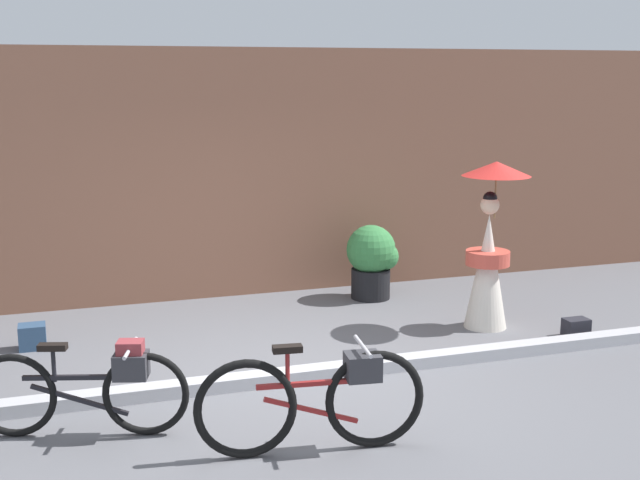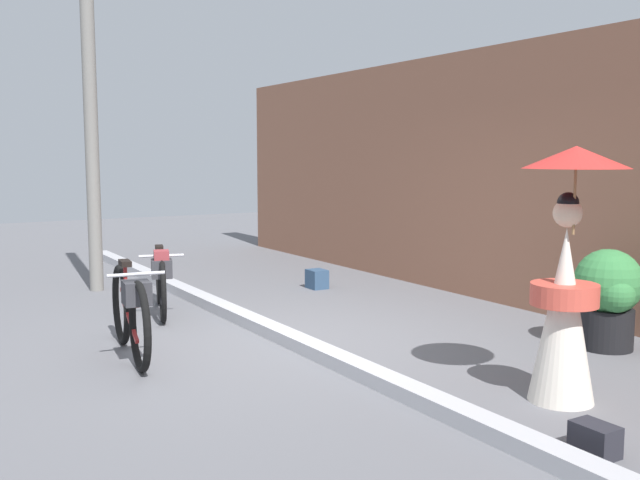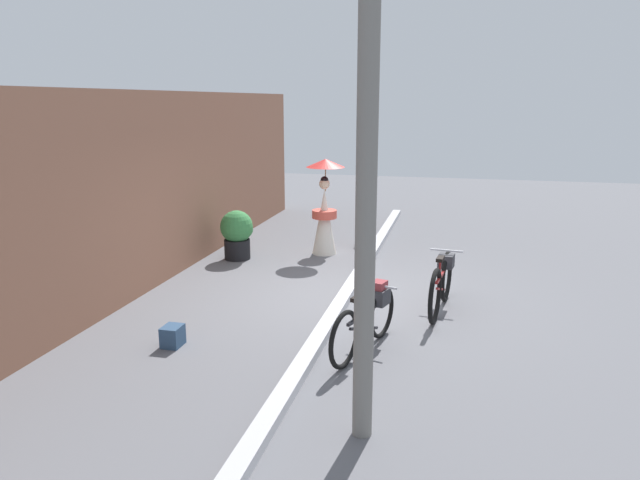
{
  "view_description": "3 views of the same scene",
  "coord_description": "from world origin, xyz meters",
  "px_view_note": "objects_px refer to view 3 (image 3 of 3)",
  "views": [
    {
      "loc": [
        -2.06,
        -6.98,
        2.83
      ],
      "look_at": [
        0.4,
        0.52,
        1.22
      ],
      "focal_mm": 46.22,
      "sensor_mm": 36.0,
      "label": 1
    },
    {
      "loc": [
        6.02,
        -3.26,
        1.81
      ],
      "look_at": [
        -0.25,
        0.53,
        0.95
      ],
      "focal_mm": 40.48,
      "sensor_mm": 36.0,
      "label": 2
    },
    {
      "loc": [
        -8.58,
        -1.65,
        2.99
      ],
      "look_at": [
        -0.18,
        0.38,
        0.93
      ],
      "focal_mm": 33.08,
      "sensor_mm": 36.0,
      "label": 3
    }
  ],
  "objects_px": {
    "bicycle_near_officer": "(442,282)",
    "utility_pole": "(367,174)",
    "person_with_parasol": "(325,208)",
    "backpack_spare": "(173,336)",
    "backpack_on_pavement": "(361,241)",
    "bicycle_far_side": "(367,317)",
    "potted_plant_by_door": "(238,233)"
  },
  "relations": [
    {
      "from": "bicycle_near_officer",
      "to": "utility_pole",
      "type": "distance_m",
      "value": 4.06
    },
    {
      "from": "person_with_parasol",
      "to": "backpack_spare",
      "type": "bearing_deg",
      "value": 170.74
    },
    {
      "from": "backpack_on_pavement",
      "to": "backpack_spare",
      "type": "distance_m",
      "value": 5.82
    },
    {
      "from": "bicycle_far_side",
      "to": "backpack_on_pavement",
      "type": "height_order",
      "value": "bicycle_far_side"
    },
    {
      "from": "person_with_parasol",
      "to": "backpack_spare",
      "type": "distance_m",
      "value": 5.01
    },
    {
      "from": "person_with_parasol",
      "to": "utility_pole",
      "type": "xyz_separation_m",
      "value": [
        -6.29,
        -1.83,
        1.48
      ]
    },
    {
      "from": "bicycle_near_officer",
      "to": "backpack_on_pavement",
      "type": "bearing_deg",
      "value": 26.61
    },
    {
      "from": "backpack_spare",
      "to": "potted_plant_by_door",
      "type": "bearing_deg",
      "value": 10.17
    },
    {
      "from": "bicycle_far_side",
      "to": "backpack_on_pavement",
      "type": "bearing_deg",
      "value": 10.49
    },
    {
      "from": "person_with_parasol",
      "to": "backpack_spare",
      "type": "relative_size",
      "value": 6.89
    },
    {
      "from": "person_with_parasol",
      "to": "backpack_spare",
      "type": "height_order",
      "value": "person_with_parasol"
    },
    {
      "from": "bicycle_near_officer",
      "to": "backpack_spare",
      "type": "height_order",
      "value": "bicycle_near_officer"
    },
    {
      "from": "bicycle_near_officer",
      "to": "potted_plant_by_door",
      "type": "xyz_separation_m",
      "value": [
        2.0,
        3.92,
        0.09
      ]
    },
    {
      "from": "bicycle_near_officer",
      "to": "backpack_spare",
      "type": "relative_size",
      "value": 6.44
    },
    {
      "from": "bicycle_near_officer",
      "to": "backpack_spare",
      "type": "xyz_separation_m",
      "value": [
        -2.09,
        3.19,
        -0.29
      ]
    },
    {
      "from": "bicycle_far_side",
      "to": "backpack_on_pavement",
      "type": "xyz_separation_m",
      "value": [
        5.16,
        0.96,
        -0.31
      ]
    },
    {
      "from": "bicycle_far_side",
      "to": "utility_pole",
      "type": "xyz_separation_m",
      "value": [
        -1.9,
        -0.26,
        1.99
      ]
    },
    {
      "from": "potted_plant_by_door",
      "to": "backpack_on_pavement",
      "type": "relative_size",
      "value": 3.51
    },
    {
      "from": "person_with_parasol",
      "to": "potted_plant_by_door",
      "type": "distance_m",
      "value": 1.77
    },
    {
      "from": "person_with_parasol",
      "to": "utility_pole",
      "type": "relative_size",
      "value": 0.39
    },
    {
      "from": "person_with_parasol",
      "to": "bicycle_far_side",
      "type": "bearing_deg",
      "value": -160.39
    },
    {
      "from": "person_with_parasol",
      "to": "utility_pole",
      "type": "height_order",
      "value": "utility_pole"
    },
    {
      "from": "person_with_parasol",
      "to": "utility_pole",
      "type": "bearing_deg",
      "value": -163.82
    },
    {
      "from": "person_with_parasol",
      "to": "backpack_spare",
      "type": "xyz_separation_m",
      "value": [
        -4.88,
        0.8,
        -0.79
      ]
    },
    {
      "from": "bicycle_far_side",
      "to": "backpack_spare",
      "type": "height_order",
      "value": "bicycle_far_side"
    },
    {
      "from": "person_with_parasol",
      "to": "utility_pole",
      "type": "distance_m",
      "value": 6.71
    },
    {
      "from": "bicycle_near_officer",
      "to": "person_with_parasol",
      "type": "xyz_separation_m",
      "value": [
        2.79,
        2.39,
        0.49
      ]
    },
    {
      "from": "backpack_spare",
      "to": "bicycle_near_officer",
      "type": "bearing_deg",
      "value": -56.71
    },
    {
      "from": "potted_plant_by_door",
      "to": "backpack_spare",
      "type": "relative_size",
      "value": 3.47
    },
    {
      "from": "bicycle_near_officer",
      "to": "bicycle_far_side",
      "type": "height_order",
      "value": "bicycle_near_officer"
    },
    {
      "from": "bicycle_far_side",
      "to": "potted_plant_by_door",
      "type": "bearing_deg",
      "value": 40.6
    },
    {
      "from": "potted_plant_by_door",
      "to": "utility_pole",
      "type": "height_order",
      "value": "utility_pole"
    }
  ]
}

